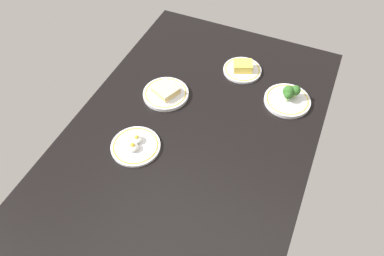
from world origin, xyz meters
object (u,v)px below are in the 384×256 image
object	(u,v)px
plate_broccoli	(288,98)
plate_cheese	(242,69)
plate_sandwich	(166,93)
plate_eggs	(135,146)

from	to	relation	value
plate_broccoli	plate_cheese	world-z (taller)	plate_broccoli
plate_sandwich	plate_cheese	xyz separation A→B (cm)	(-27.94, 25.31, -0.12)
plate_eggs	plate_cheese	distance (cm)	62.41
plate_sandwich	plate_eggs	size ratio (longest dim) A/B	1.03
plate_cheese	plate_broccoli	bearing A→B (deg)	65.91
plate_sandwich	plate_eggs	distance (cm)	29.84
plate_eggs	plate_cheese	bearing A→B (deg)	157.69
plate_eggs	plate_cheese	size ratio (longest dim) A/B	1.10
plate_eggs	plate_broccoli	world-z (taller)	plate_broccoli
plate_sandwich	plate_eggs	bearing A→B (deg)	3.10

